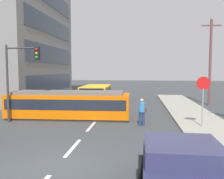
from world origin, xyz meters
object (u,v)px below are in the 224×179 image
city_bus (96,93)px  pickup_truck_parked (185,179)px  traffic_light_mast (20,69)px  utility_pole_mid (210,61)px  streetcar_tram (69,104)px  stop_sign (203,91)px  pedestrian_crossing (142,110)px

city_bus → pickup_truck_parked: (5.45, -18.29, -0.23)m
city_bus → traffic_light_mast: traffic_light_mast is taller
city_bus → pickup_truck_parked: bearing=-73.4°
traffic_light_mast → utility_pole_mid: bearing=33.3°
traffic_light_mast → city_bus: bearing=70.7°
traffic_light_mast → streetcar_tram: bearing=32.3°
pickup_truck_parked → traffic_light_mast: bearing=134.2°
city_bus → stop_sign: bearing=-50.6°
pedestrian_crossing → stop_sign: bearing=-5.6°
streetcar_tram → traffic_light_mast: size_ratio=1.71×
streetcar_tram → city_bus: streetcar_tram is taller
pedestrian_crossing → utility_pole_mid: (6.55, 9.46, 3.33)m
streetcar_tram → pedestrian_crossing: bearing=-19.0°
pickup_truck_parked → streetcar_tram: bearing=119.5°
pedestrian_crossing → utility_pole_mid: utility_pole_mid is taller
city_bus → utility_pole_mid: size_ratio=0.65×
pedestrian_crossing → pickup_truck_parked: 8.95m
pedestrian_crossing → city_bus: bearing=115.6°
traffic_light_mast → utility_pole_mid: (14.31, 9.40, 0.81)m
streetcar_tram → stop_sign: 8.90m
stop_sign → traffic_light_mast: 11.32m
streetcar_tram → traffic_light_mast: 4.02m
pedestrian_crossing → traffic_light_mast: bearing=179.6°
city_bus → pickup_truck_parked: 19.08m
streetcar_tram → city_bus: bearing=85.6°
pickup_truck_parked → stop_sign: size_ratio=1.75×
streetcar_tram → utility_pole_mid: utility_pole_mid is taller
pedestrian_crossing → stop_sign: (3.48, -0.34, 1.25)m
streetcar_tram → stop_sign: stop_sign is taller
pedestrian_crossing → stop_sign: stop_sign is taller
streetcar_tram → stop_sign: bearing=-13.7°
streetcar_tram → pickup_truck_parked: (6.03, -10.65, -0.19)m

